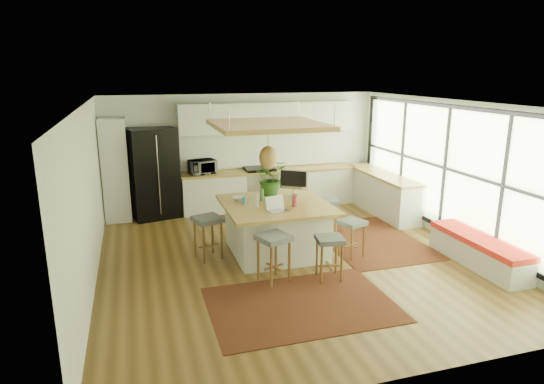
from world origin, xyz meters
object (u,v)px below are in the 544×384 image
object	(u,v)px
island	(276,228)
stool_near_left	(274,260)
laptop	(278,204)
stool_right_front	(352,237)
monitor	(294,182)
microwave	(202,165)
stool_left_side	(208,239)
island_plant	(270,182)
stool_right_back	(326,218)
fridge	(154,177)
stool_near_right	(329,258)

from	to	relation	value
island	stool_near_left	bearing A→B (deg)	-109.01
laptop	stool_right_front	bearing A→B (deg)	-17.58
stool_near_left	monitor	xyz separation A→B (m)	(0.86, 1.54, 0.83)
microwave	laptop	bearing A→B (deg)	-90.32
stool_left_side	island_plant	distance (m)	1.61
stool_right_back	stool_left_side	size ratio (longest dim) A/B	0.99
microwave	island_plant	xyz separation A→B (m)	(0.95, -2.27, 0.07)
fridge	stool_right_back	xyz separation A→B (m)	(3.21, -2.28, -0.57)
island	stool_near_left	world-z (taller)	island
stool_right_front	microwave	distance (m)	4.09
island	stool_right_back	world-z (taller)	island
stool_near_right	laptop	bearing A→B (deg)	125.07
stool_right_back	stool_near_right	bearing A→B (deg)	-111.98
stool_near_left	stool_right_front	world-z (taller)	stool_near_left
island	stool_near_left	xyz separation A→B (m)	(-0.39, -1.13, -0.11)
island	microwave	size ratio (longest dim) A/B	3.19
fridge	stool_near_left	xyz separation A→B (m)	(1.59, -3.99, -0.57)
stool_near_left	microwave	world-z (taller)	microwave
stool_near_right	microwave	bearing A→B (deg)	108.12
microwave	island_plant	size ratio (longest dim) A/B	0.86
island	stool_near_right	xyz separation A→B (m)	(0.48, -1.30, -0.11)
stool_right_front	stool_left_side	world-z (taller)	stool_left_side
laptop	microwave	bearing A→B (deg)	89.54
fridge	stool_right_front	size ratio (longest dim) A/B	3.00
microwave	island_plant	world-z (taller)	island_plant
stool_near_left	stool_right_back	xyz separation A→B (m)	(1.62, 1.71, 0.00)
island_plant	monitor	bearing A→B (deg)	-23.41
stool_left_side	laptop	bearing A→B (deg)	-26.56
stool_near_right	stool_left_side	xyz separation A→B (m)	(-1.70, 1.39, 0.00)
microwave	monitor	bearing A→B (deg)	-74.50
stool_right_front	laptop	world-z (taller)	laptop
stool_near_right	microwave	world-z (taller)	microwave
fridge	stool_right_front	bearing A→B (deg)	-59.27
laptop	stool_near_right	bearing A→B (deg)	-68.52
stool_left_side	monitor	world-z (taller)	monitor
stool_right_front	monitor	world-z (taller)	monitor
stool_near_right	stool_right_front	world-z (taller)	stool_near_right
monitor	island_plant	world-z (taller)	island_plant
microwave	stool_near_left	bearing A→B (deg)	-96.40
monitor	microwave	size ratio (longest dim) A/B	0.94
island	stool_left_side	bearing A→B (deg)	175.87
stool_right_front	laptop	xyz separation A→B (m)	(-1.34, 0.09, 0.70)
stool_right_front	microwave	world-z (taller)	microwave
island	monitor	size ratio (longest dim) A/B	3.39
microwave	island_plant	distance (m)	2.46
island_plant	stool_near_right	bearing A→B (deg)	-77.76
fridge	island_plant	xyz separation A→B (m)	(2.04, -2.27, 0.27)
stool_near_left	microwave	size ratio (longest dim) A/B	1.32
microwave	stool_right_back	bearing A→B (deg)	-60.51
stool_right_front	microwave	size ratio (longest dim) A/B	1.15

